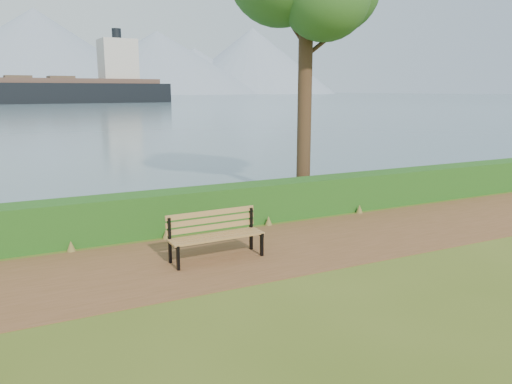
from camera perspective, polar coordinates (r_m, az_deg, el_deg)
ground at (r=10.41m, az=-1.11°, el=-7.54°), size 140.00×140.00×0.00m
path at (r=10.67m, az=-1.81°, el=-7.04°), size 40.00×3.40×0.01m
hedge at (r=12.58m, az=-6.19°, el=-1.86°), size 32.00×0.85×1.00m
water at (r=268.95m, az=-25.89°, el=9.73°), size 700.00×510.00×0.00m
bench at (r=10.27m, az=-4.75°, el=-4.55°), size 1.98×0.63×0.98m
cargo_ship at (r=140.39m, az=-23.43°, el=10.58°), size 71.49×15.75×21.53m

